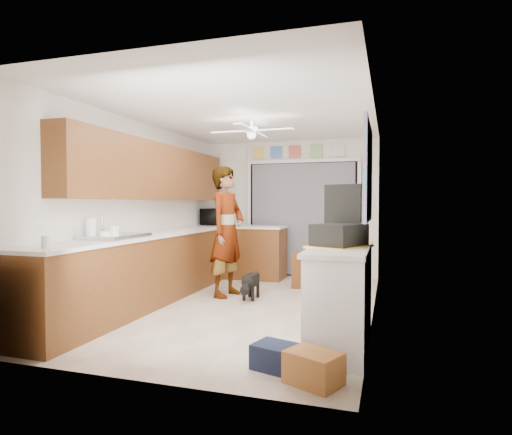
# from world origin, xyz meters

# --- Properties ---
(floor) EXTENTS (5.00, 5.00, 0.00)m
(floor) POSITION_xyz_m (0.00, 0.00, 0.00)
(floor) COLOR #B9A795
(floor) RESTS_ON ground
(ceiling) EXTENTS (5.00, 5.00, 0.00)m
(ceiling) POSITION_xyz_m (0.00, 0.00, 2.50)
(ceiling) COLOR white
(ceiling) RESTS_ON ground
(wall_back) EXTENTS (3.20, 0.00, 3.20)m
(wall_back) POSITION_xyz_m (0.00, 2.50, 1.25)
(wall_back) COLOR white
(wall_back) RESTS_ON ground
(wall_front) EXTENTS (3.20, 0.00, 3.20)m
(wall_front) POSITION_xyz_m (0.00, -2.50, 1.25)
(wall_front) COLOR white
(wall_front) RESTS_ON ground
(wall_left) EXTENTS (0.00, 5.00, 5.00)m
(wall_left) POSITION_xyz_m (-1.60, 0.00, 1.25)
(wall_left) COLOR white
(wall_left) RESTS_ON ground
(wall_right) EXTENTS (0.00, 5.00, 5.00)m
(wall_right) POSITION_xyz_m (1.60, 0.00, 1.25)
(wall_right) COLOR white
(wall_right) RESTS_ON ground
(left_base_cabinets) EXTENTS (0.60, 4.80, 0.90)m
(left_base_cabinets) POSITION_xyz_m (-1.30, 0.00, 0.45)
(left_base_cabinets) COLOR brown
(left_base_cabinets) RESTS_ON floor
(left_countertop) EXTENTS (0.62, 4.80, 0.04)m
(left_countertop) POSITION_xyz_m (-1.29, 0.00, 0.92)
(left_countertop) COLOR white
(left_countertop) RESTS_ON left_base_cabinets
(upper_cabinets) EXTENTS (0.32, 4.00, 0.80)m
(upper_cabinets) POSITION_xyz_m (-1.44, 0.20, 1.80)
(upper_cabinets) COLOR brown
(upper_cabinets) RESTS_ON wall_left
(sink_basin) EXTENTS (0.50, 0.76, 0.06)m
(sink_basin) POSITION_xyz_m (-1.29, -1.00, 0.95)
(sink_basin) COLOR silver
(sink_basin) RESTS_ON left_countertop
(faucet) EXTENTS (0.03, 0.03, 0.22)m
(faucet) POSITION_xyz_m (-1.48, -1.00, 1.05)
(faucet) COLOR silver
(faucet) RESTS_ON left_countertop
(peninsula_base) EXTENTS (1.00, 0.60, 0.90)m
(peninsula_base) POSITION_xyz_m (-0.50, 2.00, 0.45)
(peninsula_base) COLOR brown
(peninsula_base) RESTS_ON floor
(peninsula_top) EXTENTS (1.04, 0.64, 0.04)m
(peninsula_top) POSITION_xyz_m (-0.50, 2.00, 0.92)
(peninsula_top) COLOR white
(peninsula_top) RESTS_ON peninsula_base
(back_opening_recess) EXTENTS (2.00, 0.06, 2.10)m
(back_opening_recess) POSITION_xyz_m (0.25, 2.47, 1.05)
(back_opening_recess) COLOR black
(back_opening_recess) RESTS_ON wall_back
(curtain_panel) EXTENTS (1.90, 0.03, 2.05)m
(curtain_panel) POSITION_xyz_m (0.25, 2.43, 1.05)
(curtain_panel) COLOR gray
(curtain_panel) RESTS_ON wall_back
(door_trim_left) EXTENTS (0.06, 0.04, 2.10)m
(door_trim_left) POSITION_xyz_m (-0.77, 2.44, 1.05)
(door_trim_left) COLOR white
(door_trim_left) RESTS_ON wall_back
(door_trim_right) EXTENTS (0.06, 0.04, 2.10)m
(door_trim_right) POSITION_xyz_m (1.27, 2.44, 1.05)
(door_trim_right) COLOR white
(door_trim_right) RESTS_ON wall_back
(door_trim_head) EXTENTS (2.10, 0.04, 0.06)m
(door_trim_head) POSITION_xyz_m (0.25, 2.44, 2.12)
(door_trim_head) COLOR white
(door_trim_head) RESTS_ON wall_back
(header_frame_0) EXTENTS (0.22, 0.02, 0.22)m
(header_frame_0) POSITION_xyz_m (-0.60, 2.47, 2.30)
(header_frame_0) COLOR #F0C350
(header_frame_0) RESTS_ON wall_back
(header_frame_1) EXTENTS (0.22, 0.02, 0.22)m
(header_frame_1) POSITION_xyz_m (-0.25, 2.47, 2.30)
(header_frame_1) COLOR #4B75C9
(header_frame_1) RESTS_ON wall_back
(header_frame_2) EXTENTS (0.22, 0.02, 0.22)m
(header_frame_2) POSITION_xyz_m (0.10, 2.47, 2.30)
(header_frame_2) COLOR #CC594C
(header_frame_2) RESTS_ON wall_back
(header_frame_3) EXTENTS (0.22, 0.02, 0.22)m
(header_frame_3) POSITION_xyz_m (0.50, 2.47, 2.30)
(header_frame_3) COLOR #7DC06D
(header_frame_3) RESTS_ON wall_back
(header_frame_4) EXTENTS (0.22, 0.02, 0.22)m
(header_frame_4) POSITION_xyz_m (0.90, 2.47, 2.30)
(header_frame_4) COLOR silver
(header_frame_4) RESTS_ON wall_back
(route66_sign) EXTENTS (0.22, 0.02, 0.26)m
(route66_sign) POSITION_xyz_m (-0.95, 2.47, 2.30)
(route66_sign) COLOR silver
(route66_sign) RESTS_ON wall_back
(right_counter_base) EXTENTS (0.50, 1.40, 0.90)m
(right_counter_base) POSITION_xyz_m (1.35, -1.20, 0.45)
(right_counter_base) COLOR white
(right_counter_base) RESTS_ON floor
(right_counter_top) EXTENTS (0.54, 1.44, 0.04)m
(right_counter_top) POSITION_xyz_m (1.34, -1.20, 0.92)
(right_counter_top) COLOR white
(right_counter_top) RESTS_ON right_counter_base
(abstract_painting) EXTENTS (0.03, 1.15, 0.95)m
(abstract_painting) POSITION_xyz_m (1.58, -1.00, 1.65)
(abstract_painting) COLOR #DB508F
(abstract_painting) RESTS_ON wall_right
(ceiling_fan) EXTENTS (1.14, 1.14, 0.24)m
(ceiling_fan) POSITION_xyz_m (0.00, 0.20, 2.32)
(ceiling_fan) COLOR white
(ceiling_fan) RESTS_ON ceiling
(microwave) EXTENTS (0.45, 0.60, 0.31)m
(microwave) POSITION_xyz_m (-1.31, 2.10, 1.09)
(microwave) COLOR black
(microwave) RESTS_ON left_countertop
(cup) EXTENTS (0.16, 0.16, 0.10)m
(cup) POSITION_xyz_m (-1.23, -1.28, 0.99)
(cup) COLOR white
(cup) RESTS_ON left_countertop
(jar_a) EXTENTS (0.12, 0.12, 0.16)m
(jar_a) POSITION_xyz_m (-1.18, -1.19, 1.02)
(jar_a) COLOR silver
(jar_a) RESTS_ON left_countertop
(jar_b) EXTENTS (0.09, 0.09, 0.12)m
(jar_b) POSITION_xyz_m (-1.22, -2.15, 1.00)
(jar_b) COLOR silver
(jar_b) RESTS_ON left_countertop
(paper_towel_roll) EXTENTS (0.14, 0.14, 0.24)m
(paper_towel_roll) POSITION_xyz_m (-1.44, -1.25, 1.06)
(paper_towel_roll) COLOR white
(paper_towel_roll) RESTS_ON left_countertop
(suitcase) EXTENTS (0.54, 0.61, 0.21)m
(suitcase) POSITION_xyz_m (1.32, -1.14, 1.05)
(suitcase) COLOR black
(suitcase) RESTS_ON right_counter_top
(suitcase_rim) EXTENTS (0.64, 0.71, 0.02)m
(suitcase_rim) POSITION_xyz_m (1.32, -1.14, 0.94)
(suitcase_rim) COLOR yellow
(suitcase_rim) RESTS_ON suitcase
(suitcase_lid) EXTENTS (0.40, 0.20, 0.50)m
(suitcase_lid) POSITION_xyz_m (1.32, -0.85, 1.30)
(suitcase_lid) COLOR black
(suitcase_lid) RESTS_ON suitcase
(cardboard_box) EXTENTS (0.47, 0.43, 0.24)m
(cardboard_box) POSITION_xyz_m (1.25, -2.16, 0.12)
(cardboard_box) COLOR #BB753A
(cardboard_box) RESTS_ON floor
(navy_crate) EXTENTS (0.40, 0.36, 0.20)m
(navy_crate) POSITION_xyz_m (0.90, -1.95, 0.10)
(navy_crate) COLOR black
(navy_crate) RESTS_ON floor
(cabinet_door_panel) EXTENTS (0.42, 0.22, 0.59)m
(cabinet_door_panel) POSITION_xyz_m (0.52, 1.23, 0.30)
(cabinet_door_panel) COLOR brown
(cabinet_door_panel) RESTS_ON floor
(man) EXTENTS (0.58, 0.76, 1.88)m
(man) POSITION_xyz_m (-0.47, 0.49, 0.94)
(man) COLOR white
(man) RESTS_ON floor
(dog) EXTENTS (0.22, 0.50, 0.39)m
(dog) POSITION_xyz_m (-0.07, 0.38, 0.20)
(dog) COLOR black
(dog) RESTS_ON floor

